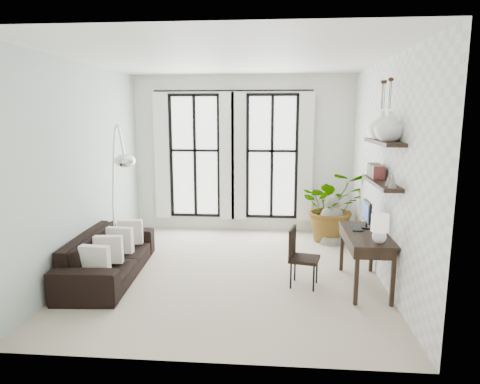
# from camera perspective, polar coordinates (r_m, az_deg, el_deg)

# --- Properties ---
(floor) EXTENTS (5.00, 5.00, 0.00)m
(floor) POSITION_cam_1_polar(r_m,az_deg,el_deg) (6.78, -1.29, -10.52)
(floor) COLOR #BFAE97
(floor) RESTS_ON ground
(ceiling) EXTENTS (5.00, 5.00, 0.00)m
(ceiling) POSITION_cam_1_polar(r_m,az_deg,el_deg) (6.39, -1.41, 17.39)
(ceiling) COLOR white
(ceiling) RESTS_ON wall_back
(wall_left) EXTENTS (0.00, 5.00, 5.00)m
(wall_left) POSITION_cam_1_polar(r_m,az_deg,el_deg) (7.00, -20.01, 3.02)
(wall_left) COLOR #AFC3B9
(wall_left) RESTS_ON floor
(wall_right) EXTENTS (0.00, 5.00, 5.00)m
(wall_right) POSITION_cam_1_polar(r_m,az_deg,el_deg) (6.55, 18.66, 2.64)
(wall_right) COLOR white
(wall_right) RESTS_ON floor
(wall_back) EXTENTS (4.50, 0.00, 4.50)m
(wall_back) POSITION_cam_1_polar(r_m,az_deg,el_deg) (8.87, 0.39, 5.06)
(wall_back) COLOR white
(wall_back) RESTS_ON floor
(windows) EXTENTS (3.26, 0.13, 2.65)m
(windows) POSITION_cam_1_polar(r_m,az_deg,el_deg) (8.82, -0.94, 4.77)
(windows) COLOR white
(windows) RESTS_ON wall_back
(wall_shelves) EXTENTS (0.25, 1.30, 0.60)m
(wall_shelves) POSITION_cam_1_polar(r_m,az_deg,el_deg) (6.11, 18.34, 3.34)
(wall_shelves) COLOR black
(wall_shelves) RESTS_ON wall_right
(sofa) EXTENTS (1.02, 2.31, 0.66)m
(sofa) POSITION_cam_1_polar(r_m,az_deg,el_deg) (6.77, -17.11, -8.06)
(sofa) COLOR black
(sofa) RESTS_ON floor
(throw_pillows) EXTENTS (0.40, 1.52, 0.40)m
(throw_pillows) POSITION_cam_1_polar(r_m,az_deg,el_deg) (6.69, -16.39, -6.74)
(throw_pillows) COLOR silver
(throw_pillows) RESTS_ON sofa
(plant) EXTENTS (1.35, 1.20, 1.38)m
(plant) POSITION_cam_1_polar(r_m,az_deg,el_deg) (8.35, 12.29, -1.84)
(plant) COLOR #2D7228
(plant) RESTS_ON floor
(desk) EXTENTS (0.57, 1.34, 1.18)m
(desk) POSITION_cam_1_polar(r_m,az_deg,el_deg) (6.18, 16.51, -5.88)
(desk) COLOR black
(desk) RESTS_ON floor
(desk_chair) EXTENTS (0.48, 0.48, 0.84)m
(desk_chair) POSITION_cam_1_polar(r_m,az_deg,el_deg) (6.16, 7.89, -8.07)
(desk_chair) COLOR black
(desk_chair) RESTS_ON floor
(arc_lamp) EXTENTS (0.72, 0.79, 2.28)m
(arc_lamp) POSITION_cam_1_polar(r_m,az_deg,el_deg) (6.70, -16.02, 3.91)
(arc_lamp) COLOR silver
(arc_lamp) RESTS_ON floor
(buddha) EXTENTS (0.52, 0.52, 0.93)m
(buddha) POSITION_cam_1_polar(r_m,az_deg,el_deg) (8.30, 12.14, -4.02)
(buddha) COLOR gray
(buddha) RESTS_ON floor
(vase_a) EXTENTS (0.37, 0.37, 0.38)m
(vase_a) POSITION_cam_1_polar(r_m,az_deg,el_deg) (5.79, 19.31, 8.28)
(vase_a) COLOR white
(vase_a) RESTS_ON shelf_upper
(vase_b) EXTENTS (0.37, 0.37, 0.38)m
(vase_b) POSITION_cam_1_polar(r_m,az_deg,el_deg) (6.18, 18.39, 8.43)
(vase_b) COLOR white
(vase_b) RESTS_ON shelf_upper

